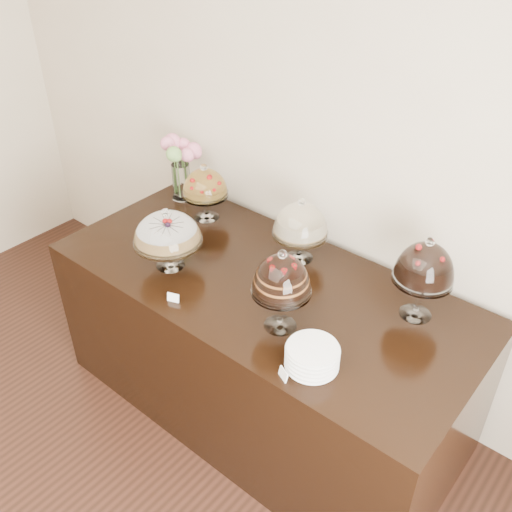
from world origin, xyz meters
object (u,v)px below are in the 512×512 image
Objects in this scene: cake_stand_sugar_sponge at (167,231)px; flower_vase at (181,161)px; plate_stack at (312,357)px; cake_stand_dark_choco at (425,266)px; cake_stand_choco_layer at (282,278)px; display_counter at (262,347)px; cake_stand_fruit_tart at (205,185)px; cake_stand_cheesecake at (301,222)px.

flower_vase reaches higher than cake_stand_sugar_sponge.
flower_vase reaches higher than plate_stack.
cake_stand_dark_choco is at bearing 21.58° from cake_stand_sugar_sponge.
cake_stand_choco_layer is 1.31m from flower_vase.
cake_stand_sugar_sponge is 0.86× the size of cake_stand_choco_layer.
display_counter is 5.41× the size of flower_vase.
cake_stand_dark_choco is at bearing 72.73° from plate_stack.
plate_stack is (-0.18, -0.58, -0.22)m from cake_stand_dark_choco.
cake_stand_choco_layer is (0.72, -0.00, 0.06)m from cake_stand_sugar_sponge.
display_counter is 6.44× the size of cake_stand_fruit_tart.
cake_stand_cheesecake is 0.88× the size of flower_vase.
plate_stack is at bearing -24.87° from flower_vase.
flower_vase is (-0.46, 0.55, 0.04)m from cake_stand_sugar_sponge.
cake_stand_dark_choco is 0.64m from plate_stack.
cake_stand_sugar_sponge is 0.72m from flower_vase.
cake_stand_dark_choco reaches higher than cake_stand_fruit_tart.
cake_stand_fruit_tart is at bearing -15.84° from flower_vase.
cake_stand_fruit_tart is at bearing 179.41° from cake_stand_dark_choco.
cake_stand_sugar_sponge is at bearing -158.42° from cake_stand_dark_choco.
cake_stand_dark_choco is at bearing 20.22° from display_counter.
cake_stand_choco_layer is at bearing -133.18° from cake_stand_dark_choco.
display_counter is at bearing 142.91° from cake_stand_choco_layer.
cake_stand_choco_layer is 1.88× the size of plate_stack.
cake_stand_dark_choco is at bearing 46.82° from cake_stand_choco_layer.
cake_stand_choco_layer is 0.35m from plate_stack.
cake_stand_choco_layer is 0.55m from cake_stand_cheesecake.
cake_stand_fruit_tart is at bearing -179.22° from cake_stand_cheesecake.
cake_stand_choco_layer is 1.15× the size of cake_stand_cheesecake.
flower_vase reaches higher than cake_stand_fruit_tart.
display_counter is 0.79m from plate_stack.
display_counter is 1.04m from cake_stand_dark_choco.
cake_stand_cheesecake reaches higher than cake_stand_sugar_sponge.
display_counter is 0.82m from cake_stand_sugar_sponge.
cake_stand_dark_choco is (0.70, 0.26, 0.72)m from display_counter.
plate_stack is at bearing -7.00° from cake_stand_sugar_sponge.
cake_stand_sugar_sponge is at bearing 179.61° from cake_stand_choco_layer.
cake_stand_fruit_tart is (-0.66, -0.01, -0.01)m from cake_stand_cheesecake.
display_counter is 6.25× the size of cake_stand_sugar_sponge.
cake_stand_cheesecake is at bearing 86.19° from display_counter.
cake_stand_fruit_tart is at bearing 152.52° from cake_stand_choco_layer.
cake_stand_choco_layer reaches higher than cake_stand_sugar_sponge.
cake_stand_cheesecake reaches higher than display_counter.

